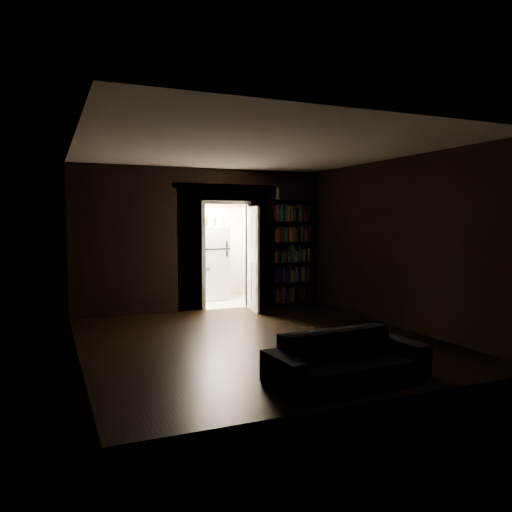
{
  "coord_description": "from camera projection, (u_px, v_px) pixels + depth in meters",
  "views": [
    {
      "loc": [
        -2.87,
        -6.68,
        1.76
      ],
      "look_at": [
        0.36,
        0.9,
        1.18
      ],
      "focal_mm": 35.0,
      "sensor_mm": 36.0,
      "label": 1
    }
  ],
  "objects": [
    {
      "name": "bottles",
      "position": [
        215.0,
        220.0,
        11.09
      ],
      "size": [
        0.62,
        0.29,
        0.25
      ],
      "primitive_type": "cube",
      "rotation": [
        0.0,
        0.0,
        -0.34
      ],
      "color": "black",
      "rests_on": "refrigerator"
    },
    {
      "name": "figurine",
      "position": [
        278.0,
        193.0,
        10.26
      ],
      "size": [
        0.11,
        0.11,
        0.27
      ],
      "primitive_type": "cube",
      "rotation": [
        0.0,
        0.0,
        0.26
      ],
      "color": "silver",
      "rests_on": "bookshelf"
    },
    {
      "name": "sofa",
      "position": [
        347.0,
        349.0,
        5.49
      ],
      "size": [
        1.86,
        0.89,
        0.7
      ],
      "primitive_type": "imported",
      "rotation": [
        0.0,
        0.0,
        0.06
      ],
      "color": "black",
      "rests_on": "ground"
    },
    {
      "name": "room_walls",
      "position": [
        231.0,
        226.0,
        8.24
      ],
      "size": [
        5.02,
        5.61,
        2.84
      ],
      "color": "black",
      "rests_on": "ground"
    },
    {
      "name": "bookshelf",
      "position": [
        289.0,
        253.0,
        10.39
      ],
      "size": [
        0.95,
        0.53,
        2.2
      ],
      "primitive_type": "cube",
      "rotation": [
        0.0,
        0.0,
        0.24
      ],
      "color": "black",
      "rests_on": "ground"
    },
    {
      "name": "ground",
      "position": [
        257.0,
        340.0,
        7.38
      ],
      "size": [
        5.5,
        5.5,
        0.0
      ],
      "primitive_type": "plane",
      "color": "black",
      "rests_on": "ground"
    },
    {
      "name": "door",
      "position": [
        253.0,
        259.0,
        9.78
      ],
      "size": [
        0.19,
        0.85,
        2.05
      ],
      "primitive_type": "cube",
      "rotation": [
        0.0,
        0.0,
        1.41
      ],
      "color": "white",
      "rests_on": "ground"
    },
    {
      "name": "refrigerator",
      "position": [
        210.0,
        263.0,
        11.23
      ],
      "size": [
        0.79,
        0.74,
        1.65
      ],
      "primitive_type": "cube",
      "rotation": [
        0.0,
        0.0,
        0.08
      ],
      "color": "white",
      "rests_on": "ground"
    },
    {
      "name": "kitchen_alcove",
      "position": [
        209.0,
        246.0,
        11.04
      ],
      "size": [
        2.2,
        1.8,
        2.6
      ],
      "color": "beige",
      "rests_on": "ground"
    }
  ]
}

